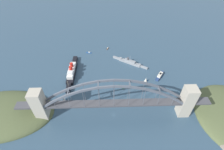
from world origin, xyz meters
name	(u,v)px	position (x,y,z in m)	size (l,w,h in m)	color
ground_plane	(114,115)	(0.00, 0.00, 0.00)	(1400.00, 1400.00, 0.00)	#334C60
harbor_arch_bridge	(114,103)	(0.00, 0.00, 28.52)	(267.32, 16.04, 67.82)	#BCB29E
ocean_liner	(72,72)	(-74.66, 93.12, 5.87)	(12.78, 97.66, 20.30)	black
naval_cruiser	(129,62)	(36.90, 122.93, 3.07)	(67.01, 44.03, 17.49)	gray
harbor_ferry_steamer	(160,75)	(88.85, 81.21, 2.53)	(21.32, 27.10, 8.19)	navy
small_boat_0	(146,80)	(59.99, 68.01, 4.62)	(9.15, 7.28, 9.98)	#234C8C
small_boat_1	(108,48)	(-6.81, 177.52, 0.84)	(5.09, 9.81, 2.38)	brown
small_boat_2	(64,98)	(-78.23, 29.77, 4.44)	(7.26, 7.25, 9.57)	#234C8C
small_boat_3	(121,87)	(15.05, 56.43, 0.91)	(10.24, 9.64, 2.50)	#2D6B3D
small_boat_4	(89,53)	(-48.21, 161.81, 0.89)	(12.52, 4.28, 2.44)	#234C8C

